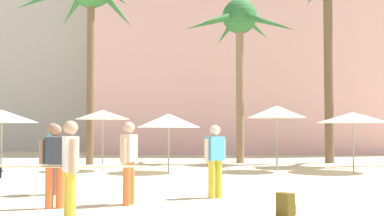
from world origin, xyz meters
TOP-DOWN VIEW (x-y plane):
  - hotel_pink at (3.65, 30.14)m, footprint 21.53×9.27m
  - palm_tree_center at (1.59, 18.14)m, footprint 5.27×4.67m
  - cafe_umbrella_1 at (2.65, 13.47)m, footprint 2.19×2.19m
  - cafe_umbrella_2 at (-1.28, 12.92)m, footprint 2.30×2.30m
  - cafe_umbrella_3 at (-7.48, 13.19)m, footprint 2.66×2.66m
  - cafe_umbrella_5 at (-3.81, 13.54)m, footprint 2.07×2.07m
  - cafe_umbrella_6 at (5.39, 13.36)m, footprint 2.65×2.65m
  - backpack at (1.53, 3.81)m, footprint 0.34×0.35m
  - person_far_left at (-2.12, 3.29)m, footprint 3.00×1.43m
  - person_mid_center at (-1.46, 5.12)m, footprint 0.31×0.61m
  - person_far_right at (-3.51, 6.62)m, footprint 0.34×0.60m
  - person_mid_right at (-2.82, 4.62)m, footprint 0.60×0.35m
  - person_near_right at (0.31, 6.23)m, footprint 0.52×0.47m

SIDE VIEW (x-z plane):
  - backpack at x=1.53m, z-range -0.01..0.41m
  - person_near_right at x=0.31m, z-range 0.08..1.71m
  - person_mid_right at x=-2.82m, z-range 0.08..1.71m
  - person_far_left at x=-2.12m, z-range 0.07..1.75m
  - person_far_right at x=-3.51m, z-range 0.08..1.77m
  - person_mid_center at x=-1.46m, z-range 0.08..1.77m
  - cafe_umbrella_2 at x=-1.28m, z-range 0.80..2.90m
  - cafe_umbrella_6 at x=5.39m, z-range 0.88..3.05m
  - cafe_umbrella_3 at x=-7.48m, z-range 0.89..3.15m
  - cafe_umbrella_5 at x=-3.81m, z-range 0.95..3.21m
  - cafe_umbrella_1 at x=2.65m, z-range 0.97..3.39m
  - palm_tree_center at x=1.59m, z-range 2.46..10.06m
  - hotel_pink at x=3.65m, z-range 0.00..18.24m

